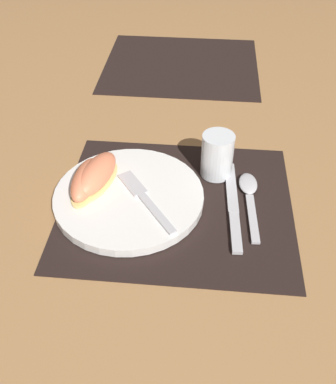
{
  "coord_description": "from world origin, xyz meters",
  "views": [
    {
      "loc": [
        0.04,
        -0.58,
        0.55
      ],
      "look_at": [
        -0.02,
        0.01,
        0.02
      ],
      "focal_mm": 42.0,
      "sensor_mm": 36.0,
      "label": 1
    }
  ],
  "objects_px": {
    "citrus_wedge_0": "(96,175)",
    "citrus_wedge_1": "(86,181)",
    "knife": "(233,206)",
    "spoon": "(249,192)",
    "fork": "(143,197)",
    "juice_glass": "(217,157)",
    "plate": "(129,198)"
  },
  "relations": [
    {
      "from": "spoon",
      "to": "fork",
      "type": "bearing_deg",
      "value": -166.61
    },
    {
      "from": "juice_glass",
      "to": "fork",
      "type": "xyz_separation_m",
      "value": [
        -0.13,
        -0.1,
        -0.02
      ]
    },
    {
      "from": "knife",
      "to": "citrus_wedge_1",
      "type": "xyz_separation_m",
      "value": [
        -0.26,
        0.01,
        0.03
      ]
    },
    {
      "from": "citrus_wedge_0",
      "to": "plate",
      "type": "bearing_deg",
      "value": -22.68
    },
    {
      "from": "fork",
      "to": "citrus_wedge_0",
      "type": "bearing_deg",
      "value": 160.57
    },
    {
      "from": "plate",
      "to": "juice_glass",
      "type": "relative_size",
      "value": 3.11
    },
    {
      "from": "knife",
      "to": "spoon",
      "type": "xyz_separation_m",
      "value": [
        0.03,
        0.04,
        0.0
      ]
    },
    {
      "from": "knife",
      "to": "citrus_wedge_1",
      "type": "height_order",
      "value": "citrus_wedge_1"
    },
    {
      "from": "spoon",
      "to": "citrus_wedge_0",
      "type": "bearing_deg",
      "value": -177.15
    },
    {
      "from": "citrus_wedge_1",
      "to": "plate",
      "type": "bearing_deg",
      "value": -8.35
    },
    {
      "from": "juice_glass",
      "to": "knife",
      "type": "height_order",
      "value": "juice_glass"
    },
    {
      "from": "knife",
      "to": "fork",
      "type": "xyz_separation_m",
      "value": [
        -0.16,
        -0.01,
        0.02
      ]
    },
    {
      "from": "knife",
      "to": "citrus_wedge_0",
      "type": "distance_m",
      "value": 0.25
    },
    {
      "from": "spoon",
      "to": "citrus_wedge_1",
      "type": "bearing_deg",
      "value": -174.55
    },
    {
      "from": "citrus_wedge_0",
      "to": "citrus_wedge_1",
      "type": "bearing_deg",
      "value": -138.91
    },
    {
      "from": "plate",
      "to": "citrus_wedge_1",
      "type": "relative_size",
      "value": 2.22
    },
    {
      "from": "plate",
      "to": "fork",
      "type": "height_order",
      "value": "fork"
    },
    {
      "from": "fork",
      "to": "citrus_wedge_0",
      "type": "distance_m",
      "value": 0.09
    },
    {
      "from": "fork",
      "to": "citrus_wedge_0",
      "type": "height_order",
      "value": "citrus_wedge_0"
    },
    {
      "from": "spoon",
      "to": "citrus_wedge_1",
      "type": "height_order",
      "value": "citrus_wedge_1"
    },
    {
      "from": "juice_glass",
      "to": "spoon",
      "type": "distance_m",
      "value": 0.09
    },
    {
      "from": "plate",
      "to": "fork",
      "type": "xyz_separation_m",
      "value": [
        0.03,
        -0.01,
        0.01
      ]
    },
    {
      "from": "plate",
      "to": "citrus_wedge_1",
      "type": "height_order",
      "value": "citrus_wedge_1"
    },
    {
      "from": "juice_glass",
      "to": "fork",
      "type": "distance_m",
      "value": 0.16
    },
    {
      "from": "citrus_wedge_0",
      "to": "citrus_wedge_1",
      "type": "distance_m",
      "value": 0.02
    },
    {
      "from": "plate",
      "to": "citrus_wedge_0",
      "type": "distance_m",
      "value": 0.07
    },
    {
      "from": "juice_glass",
      "to": "citrus_wedge_1",
      "type": "distance_m",
      "value": 0.25
    },
    {
      "from": "knife",
      "to": "citrus_wedge_0",
      "type": "relative_size",
      "value": 1.66
    },
    {
      "from": "juice_glass",
      "to": "citrus_wedge_1",
      "type": "relative_size",
      "value": 0.71
    },
    {
      "from": "juice_glass",
      "to": "citrus_wedge_1",
      "type": "bearing_deg",
      "value": -160.17
    },
    {
      "from": "spoon",
      "to": "plate",
      "type": "bearing_deg",
      "value": -169.68
    },
    {
      "from": "spoon",
      "to": "fork",
      "type": "xyz_separation_m",
      "value": [
        -0.19,
        -0.04,
        0.01
      ]
    }
  ]
}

